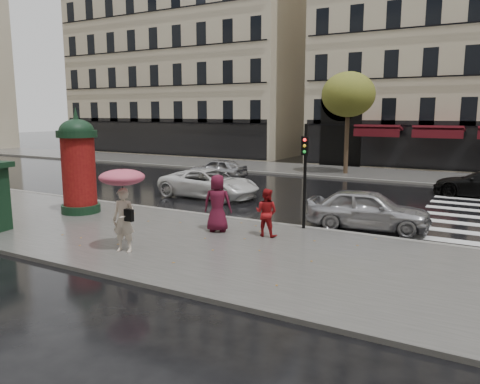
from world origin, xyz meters
The scene contains 16 objects.
ground centered at (0.00, 0.00, 0.00)m, with size 160.00×160.00×0.00m, color black.
near_sidewalk centered at (0.00, -0.50, 0.06)m, with size 90.00×7.00×0.12m, color #474744.
far_sidewalk centered at (0.00, 19.00, 0.06)m, with size 90.00×6.00×0.12m, color #474744.
near_kerb centered at (0.00, 3.00, 0.07)m, with size 90.00×0.25×0.14m, color slate.
far_kerb centered at (0.00, 16.00, 0.07)m, with size 90.00×0.25×0.14m, color slate.
zebra_crossing centered at (6.00, 9.60, 0.01)m, with size 3.60×11.75×0.01m, color silver.
bldg_far_left centered at (-22.00, 30.00, 11.31)m, with size 24.00×14.00×22.90m.
tree_far_left centered at (-2.00, 18.00, 5.17)m, with size 3.40×3.40×6.64m.
woman_umbrella centered at (-2.28, -2.29, 1.74)m, with size 1.28×1.28×2.46m.
woman_red centered at (0.51, 1.23, 0.90)m, with size 0.76×0.59×1.55m, color maroon.
man_burgundy centered at (-1.18, 0.97, 1.08)m, with size 0.94×0.61×1.92m, color #501023.
morris_column centered at (-7.57, 0.85, 2.12)m, with size 1.55×1.55×4.17m.
traffic_light centered at (1.19, 2.73, 2.29)m, with size 0.26×0.35×3.57m.
car_silver centered at (3.00, 4.20, 0.72)m, with size 1.69×4.20×1.43m, color #AAAAAF.
car_white centered at (-5.25, 6.65, 0.69)m, with size 2.29×4.98×1.38m, color white.
car_far_silver centered at (-8.32, 12.34, 0.63)m, with size 1.49×3.71×1.26m, color #999A9E.
Camera 1 is at (7.00, -11.95, 4.06)m, focal length 35.00 mm.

